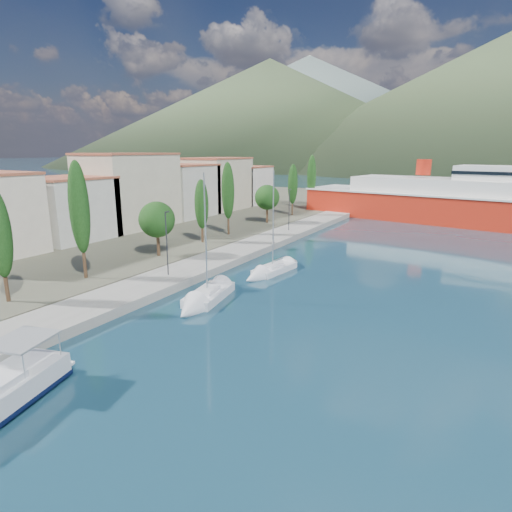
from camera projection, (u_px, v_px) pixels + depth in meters
The scene contains 9 objects.
ground at pixel (430, 193), 127.28m from camera, with size 1400.00×1400.00×0.00m, color #193D50.
quay at pixel (240, 251), 51.95m from camera, with size 5.00×88.00×0.80m, color gray.
land_strip at pixel (92, 218), 78.52m from camera, with size 70.00×148.00×0.70m, color #565644.
town_buildings at pixel (156, 192), 70.89m from camera, with size 9.20×69.20×11.30m.
tree_row at pixel (223, 199), 58.75m from camera, with size 4.07×64.49×10.85m.
lamp_posts at pixel (185, 236), 42.29m from camera, with size 0.15×46.49×6.06m.
sailboat_near at pixel (199, 303), 34.68m from camera, with size 3.88×8.37×11.59m.
sailboat_mid at pixel (264, 273), 43.10m from camera, with size 2.95×7.99×11.23m.
ferry at pixel (469, 204), 73.22m from camera, with size 58.54×20.57×11.39m.
Camera 1 is at (17.51, -17.10, 12.32)m, focal length 30.00 mm.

